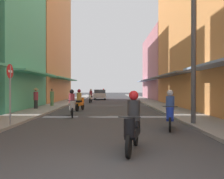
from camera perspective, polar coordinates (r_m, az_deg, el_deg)
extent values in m
plane|color=#38383A|center=(27.26, -0.94, -3.15)|extent=(119.80, 119.80, 0.00)
cube|color=gray|center=(27.75, -10.89, -2.97)|extent=(2.18, 62.46, 0.12)
cube|color=gray|center=(27.60, 9.06, -2.98)|extent=(2.18, 62.46, 0.12)
cube|color=#4CB28C|center=(18.78, -18.06, 3.82)|extent=(1.10, 7.59, 0.12)
cube|color=#D88C4C|center=(31.10, -17.91, 12.71)|extent=(6.00, 13.13, 16.66)
cube|color=#4CB28C|center=(29.51, -11.40, 2.55)|extent=(1.10, 11.81, 0.12)
cube|color=#D88C4C|center=(23.92, 21.53, 16.03)|extent=(6.00, 12.00, 16.26)
cube|color=slate|center=(22.01, 12.99, 3.31)|extent=(1.10, 10.80, 0.12)
cube|color=#B7727F|center=(35.79, 13.67, 5.37)|extent=(6.00, 13.79, 9.61)
cube|color=#8CA5CC|center=(35.00, 8.09, 2.20)|extent=(1.10, 12.41, 0.12)
cylinder|color=black|center=(25.80, -5.55, -2.72)|extent=(0.11, 0.56, 0.56)
cylinder|color=black|center=(27.03, -5.16, -2.58)|extent=(0.11, 0.56, 0.56)
cube|color=silver|center=(26.45, -5.33, -2.17)|extent=(0.33, 1.01, 0.24)
cube|color=black|center=(26.64, -5.27, -1.72)|extent=(0.31, 0.57, 0.14)
cylinder|color=silver|center=(25.90, -5.51, -1.78)|extent=(0.28, 0.28, 0.45)
cylinder|color=black|center=(25.89, -5.51, -1.23)|extent=(0.55, 0.06, 0.03)
cylinder|color=#99333F|center=(26.58, -5.29, -0.97)|extent=(0.34, 0.34, 0.55)
sphere|color=silver|center=(26.58, -5.29, -0.11)|extent=(0.26, 0.26, 0.26)
cylinder|color=black|center=(5.62, 4.02, -13.72)|extent=(0.21, 0.56, 0.56)
cylinder|color=black|center=(6.83, 5.78, -11.20)|extent=(0.21, 0.56, 0.56)
cube|color=black|center=(6.23, 5.06, -10.27)|extent=(0.51, 1.04, 0.24)
cube|color=black|center=(6.39, 5.33, -8.18)|extent=(0.40, 0.61, 0.14)
cylinder|color=black|center=(5.66, 4.23, -9.28)|extent=(0.28, 0.28, 0.45)
cylinder|color=black|center=(5.62, 4.23, -6.77)|extent=(0.54, 0.16, 0.03)
cylinder|color=#262628|center=(6.30, 5.26, -5.09)|extent=(0.34, 0.34, 0.55)
sphere|color=red|center=(6.27, 5.26, -1.45)|extent=(0.26, 0.26, 0.26)
cylinder|color=black|center=(17.82, -7.31, -4.08)|extent=(0.18, 0.57, 0.56)
cylinder|color=black|center=(16.63, -8.62, -4.40)|extent=(0.18, 0.57, 0.56)
cube|color=orange|center=(17.16, -7.99, -3.51)|extent=(0.46, 1.03, 0.24)
cube|color=black|center=(16.96, -8.21, -2.88)|extent=(0.38, 0.60, 0.14)
cylinder|color=orange|center=(17.67, -7.43, -2.75)|extent=(0.28, 0.28, 0.45)
cylinder|color=black|center=(17.66, -7.43, -1.94)|extent=(0.55, 0.13, 0.03)
cylinder|color=#BF8C3F|center=(16.99, -8.15, -1.70)|extent=(0.34, 0.34, 0.55)
sphere|color=maroon|center=(16.98, -8.16, -0.35)|extent=(0.26, 0.26, 0.26)
cylinder|color=black|center=(44.23, -2.38, -1.46)|extent=(0.20, 0.56, 0.56)
cylinder|color=black|center=(43.00, -2.09, -1.51)|extent=(0.20, 0.56, 0.56)
cube|color=maroon|center=(43.56, -2.22, -1.20)|extent=(0.49, 1.04, 0.24)
cube|color=black|center=(43.36, -2.18, -0.94)|extent=(0.39, 0.61, 0.14)
cylinder|color=maroon|center=(44.10, -2.35, -0.92)|extent=(0.28, 0.28, 0.45)
cylinder|color=black|center=(44.09, -2.35, -0.59)|extent=(0.54, 0.15, 0.03)
cylinder|color=#262628|center=(43.40, -2.19, -0.48)|extent=(0.34, 0.34, 0.55)
sphere|color=red|center=(43.40, -2.19, 0.05)|extent=(0.26, 0.26, 0.26)
cylinder|color=black|center=(9.01, 13.96, -8.40)|extent=(0.22, 0.56, 0.56)
cylinder|color=black|center=(10.25, 14.00, -7.34)|extent=(0.22, 0.56, 0.56)
cube|color=#1E38B7|center=(9.65, 13.99, -6.50)|extent=(0.52, 1.04, 0.24)
cube|color=black|center=(9.83, 13.99, -5.20)|extent=(0.41, 0.61, 0.14)
cylinder|color=#1E38B7|center=(9.08, 13.97, -5.66)|extent=(0.28, 0.28, 0.45)
cylinder|color=black|center=(9.06, 13.97, -4.09)|extent=(0.54, 0.17, 0.03)
cylinder|color=#334C8C|center=(9.75, 14.00, -3.19)|extent=(0.34, 0.34, 0.55)
sphere|color=#B2B2B7|center=(9.74, 14.00, -0.84)|extent=(0.26, 0.26, 0.26)
cylinder|color=black|center=(13.10, -9.81, -5.67)|extent=(0.19, 0.56, 0.56)
cylinder|color=black|center=(14.34, -10.00, -5.15)|extent=(0.19, 0.56, 0.56)
cube|color=#B2B2B7|center=(13.75, -9.92, -4.47)|extent=(0.48, 1.04, 0.24)
cube|color=black|center=(13.93, -9.95, -3.58)|extent=(0.39, 0.61, 0.14)
cylinder|color=#B2B2B7|center=(13.18, -9.84, -3.80)|extent=(0.28, 0.28, 0.45)
cylinder|color=black|center=(13.17, -9.84, -2.71)|extent=(0.54, 0.14, 0.03)
cylinder|color=#99333F|center=(13.86, -9.94, -2.15)|extent=(0.34, 0.34, 0.55)
sphere|color=black|center=(13.85, -9.95, -0.49)|extent=(0.26, 0.26, 0.26)
cube|color=silver|center=(34.15, -3.05, -1.44)|extent=(1.86, 4.14, 0.70)
cube|color=#333D47|center=(33.98, -3.06, -0.52)|extent=(1.65, 2.14, 0.60)
cylinder|color=black|center=(35.43, -4.21, -1.83)|extent=(0.20, 0.64, 0.64)
cylinder|color=black|center=(35.39, -1.78, -1.84)|extent=(0.20, 0.64, 0.64)
cylinder|color=black|center=(32.94, -4.42, -2.00)|extent=(0.20, 0.64, 0.64)
cylinder|color=black|center=(32.89, -1.81, -2.00)|extent=(0.20, 0.64, 0.64)
cylinder|color=#598C59|center=(20.93, -14.58, -3.19)|extent=(0.28, 0.28, 0.74)
cylinder|color=#598C59|center=(20.90, -14.59, -1.32)|extent=(0.34, 0.34, 0.63)
sphere|color=#9E7256|center=(20.89, -14.59, -0.07)|extent=(0.22, 0.22, 0.22)
cylinder|color=#262628|center=(18.42, -18.27, -3.66)|extent=(0.28, 0.28, 0.75)
cylinder|color=#99333F|center=(18.39, -18.27, -1.51)|extent=(0.34, 0.34, 0.63)
sphere|color=tan|center=(18.38, -18.27, -0.09)|extent=(0.22, 0.22, 0.22)
cone|color=#D1B77A|center=(18.38, -18.27, 0.22)|extent=(0.44, 0.44, 0.16)
cylinder|color=#4C4C4F|center=(10.87, 19.28, 10.51)|extent=(0.20, 0.20, 7.14)
cylinder|color=gray|center=(10.58, -23.82, -1.57)|extent=(0.07, 0.07, 2.60)
cylinder|color=red|center=(10.60, -23.83, 4.11)|extent=(0.02, 0.60, 0.60)
cube|color=white|center=(10.60, -23.83, 4.11)|extent=(0.03, 0.40, 0.10)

